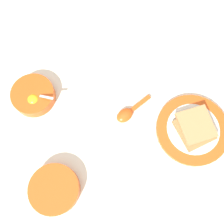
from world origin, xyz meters
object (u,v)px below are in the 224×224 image
at_px(toast_plate, 193,129).
at_px(congee_bowl, 54,189).
at_px(toast_sandwich, 195,128).
at_px(soup_spoon, 127,113).
at_px(egg_bowl, 33,95).

relative_size(toast_plate, congee_bowl, 1.58).
relative_size(toast_sandwich, soup_spoon, 0.90).
relative_size(egg_bowl, congee_bowl, 0.95).
xyz_separation_m(soup_spoon, congee_bowl, (-0.28, -0.14, 0.01)).
xyz_separation_m(toast_plate, soup_spoon, (-0.17, 0.12, 0.00)).
bearing_deg(congee_bowl, soup_spoon, 27.44).
bearing_deg(toast_sandwich, egg_bowl, 147.99).
bearing_deg(toast_plate, congee_bowl, -176.55).
bearing_deg(egg_bowl, soup_spoon, -30.61).
height_order(egg_bowl, soup_spoon, egg_bowl).
relative_size(toast_sandwich, congee_bowl, 0.85).
xyz_separation_m(toast_plate, congee_bowl, (-0.45, -0.03, 0.02)).
height_order(toast_sandwich, soup_spoon, toast_sandwich).
distance_m(toast_sandwich, congee_bowl, 0.45).
height_order(toast_plate, soup_spoon, soup_spoon).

